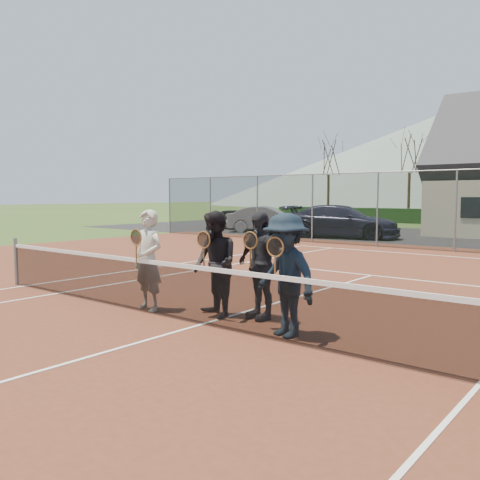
{
  "coord_description": "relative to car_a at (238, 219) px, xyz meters",
  "views": [
    {
      "loc": [
        5.43,
        -5.78,
        2.07
      ],
      "look_at": [
        -0.41,
        1.5,
        1.25
      ],
      "focal_mm": 38.0,
      "sensor_mm": 36.0,
      "label": 1
    }
  ],
  "objects": [
    {
      "name": "player_d",
      "position": [
        15.52,
        -18.06,
        0.29
      ],
      "size": [
        1.3,
        0.97,
        1.8
      ],
      "color": "black",
      "rests_on": "court_surface"
    },
    {
      "name": "tree_b",
      "position": [
        5.13,
        14.64,
        5.16
      ],
      "size": [
        3.2,
        3.2,
        7.77
      ],
      "color": "#392514",
      "rests_on": "ground"
    },
    {
      "name": "tennis_net",
      "position": [
        14.13,
        -18.36,
        -0.1
      ],
      "size": [
        11.68,
        0.08,
        1.1
      ],
      "color": "slate",
      "rests_on": "ground"
    },
    {
      "name": "tree_a",
      "position": [
        -1.87,
        14.64,
        5.16
      ],
      "size": [
        3.2,
        3.2,
        7.77
      ],
      "color": "#3A2415",
      "rests_on": "ground"
    },
    {
      "name": "player_c",
      "position": [
        14.6,
        -17.44,
        0.29
      ],
      "size": [
        1.13,
        0.66,
        1.8
      ],
      "color": "#242429",
      "rests_on": "court_surface"
    },
    {
      "name": "hill_west",
      "position": [
        -10.87,
        76.64,
        8.37
      ],
      "size": [
        110.0,
        110.0,
        18.0
      ],
      "primitive_type": "cone",
      "color": "slate",
      "rests_on": "ground"
    },
    {
      "name": "perimeter_fence",
      "position": [
        14.13,
        -4.86,
        0.89
      ],
      "size": [
        30.07,
        0.07,
        3.02
      ],
      "color": "slate",
      "rests_on": "ground"
    },
    {
      "name": "player_b",
      "position": [
        13.94,
        -17.83,
        0.29
      ],
      "size": [
        1.08,
        0.98,
        1.8
      ],
      "color": "black",
      "rests_on": "court_surface"
    },
    {
      "name": "car_b",
      "position": [
        2.82,
        -0.87,
        0.1
      ],
      "size": [
        4.71,
        3.29,
        1.47
      ],
      "primitive_type": "imported",
      "rotation": [
        0.0,
        0.0,
        2.0
      ],
      "color": "gray",
      "rests_on": "ground"
    },
    {
      "name": "car_a",
      "position": [
        0.0,
        0.0,
        0.0
      ],
      "size": [
        3.73,
        1.5,
        1.27
      ],
      "primitive_type": "imported",
      "rotation": [
        0.0,
        0.0,
        1.57
      ],
      "color": "black",
      "rests_on": "ground"
    },
    {
      "name": "player_a",
      "position": [
        12.67,
        -18.18,
        0.29
      ],
      "size": [
        0.68,
        0.51,
        1.8
      ],
      "color": "beige",
      "rests_on": "court_surface"
    },
    {
      "name": "court_markings",
      "position": [
        14.13,
        -18.36,
        -0.61
      ],
      "size": [
        11.03,
        23.83,
        0.01
      ],
      "color": "white",
      "rests_on": "court_surface"
    },
    {
      "name": "car_c",
      "position": [
        7.92,
        -1.72,
        0.17
      ],
      "size": [
        5.91,
        3.36,
        1.61
      ],
      "primitive_type": "imported",
      "rotation": [
        0.0,
        0.0,
        1.78
      ],
      "color": "black",
      "rests_on": "ground"
    },
    {
      "name": "court_surface",
      "position": [
        14.13,
        -18.36,
        -0.62
      ],
      "size": [
        30.0,
        30.0,
        0.02
      ],
      "primitive_type": "cube",
      "color": "#562819",
      "rests_on": "ground"
    },
    {
      "name": "tarmac_carpark",
      "position": [
        10.13,
        1.64,
        -0.63
      ],
      "size": [
        40.0,
        12.0,
        0.01
      ],
      "primitive_type": "cube",
      "color": "black",
      "rests_on": "ground"
    }
  ]
}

